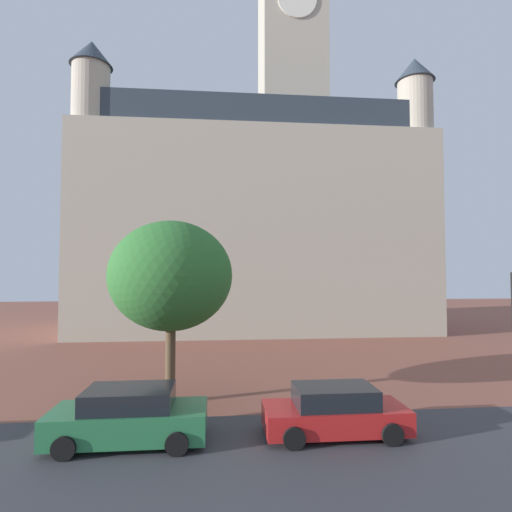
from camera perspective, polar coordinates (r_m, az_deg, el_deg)
The scene contains 6 objects.
ground_plane at distance 13.41m, azimuth -0.28°, elevation -24.12°, with size 120.00×120.00×0.00m, color brown.
street_asphalt_strip at distance 11.74m, azimuth 0.61°, elevation -27.39°, with size 120.00×6.93×0.00m, color #38383D.
landmark_building at distance 36.35m, azimuth 0.51°, elevation 6.52°, with size 29.29×12.63×36.90m.
car_green at distance 13.08m, azimuth -17.67°, elevation -21.05°, with size 4.47×2.10×1.59m.
car_red at distance 13.32m, azimuth 11.17°, elevation -21.00°, with size 4.33×1.99×1.48m.
tree_curb_far at distance 15.76m, azimuth -12.04°, elevation -2.81°, with size 4.72×4.72×6.97m.
Camera 1 is at (-1.10, -2.42, 4.95)m, focal length 27.97 mm.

